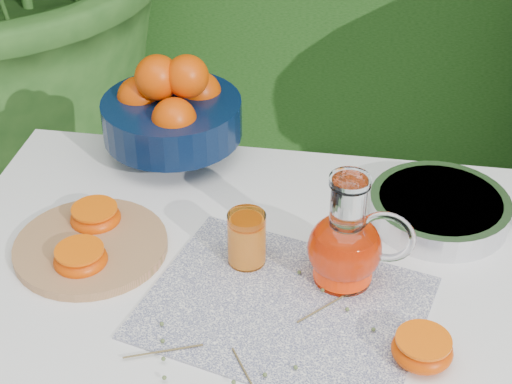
% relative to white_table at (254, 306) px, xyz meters
% --- Properties ---
extents(white_table, '(1.00, 0.70, 0.75)m').
position_rel_white_table_xyz_m(white_table, '(0.00, 0.00, 0.00)').
color(white_table, white).
rests_on(white_table, ground).
extents(placemat, '(0.46, 0.40, 0.00)m').
position_rel_white_table_xyz_m(placemat, '(0.06, -0.08, 0.08)').
color(placemat, '#0B1143').
rests_on(placemat, white_table).
extents(cutting_board, '(0.30, 0.30, 0.02)m').
position_rel_white_table_xyz_m(cutting_board, '(-0.26, 0.00, 0.09)').
color(cutting_board, '#AF744F').
rests_on(cutting_board, white_table).
extents(fruit_bowl, '(0.33, 0.33, 0.20)m').
position_rel_white_table_xyz_m(fruit_bowl, '(-0.20, 0.31, 0.18)').
color(fruit_bowl, black).
rests_on(fruit_bowl, white_table).
extents(juice_pitcher, '(0.16, 0.13, 0.18)m').
position_rel_white_table_xyz_m(juice_pitcher, '(0.14, -0.01, 0.15)').
color(juice_pitcher, white).
rests_on(juice_pitcher, white_table).
extents(juice_tumbler, '(0.07, 0.07, 0.09)m').
position_rel_white_table_xyz_m(juice_tumbler, '(-0.01, 0.01, 0.13)').
color(juice_tumbler, white).
rests_on(juice_tumbler, white_table).
extents(saute_pan, '(0.41, 0.23, 0.04)m').
position_rel_white_table_xyz_m(saute_pan, '(0.29, 0.17, 0.11)').
color(saute_pan, silver).
rests_on(saute_pan, white_table).
extents(orange_halves, '(0.62, 0.31, 0.04)m').
position_rel_white_table_xyz_m(orange_halves, '(-0.09, -0.05, 0.10)').
color(orange_halves, '#E05A02').
rests_on(orange_halves, white_table).
extents(thyme_sprigs, '(0.34, 0.28, 0.01)m').
position_rel_white_table_xyz_m(thyme_sprigs, '(0.03, -0.16, 0.09)').
color(thyme_sprigs, brown).
rests_on(thyme_sprigs, white_table).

